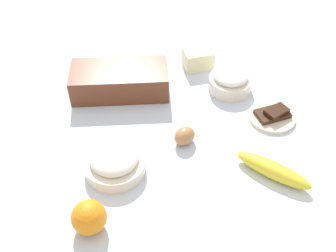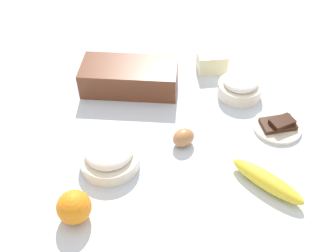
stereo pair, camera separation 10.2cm
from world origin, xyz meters
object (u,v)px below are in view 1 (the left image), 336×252
at_px(sugar_bowl, 230,81).
at_px(butter_block, 198,59).
at_px(flour_bowl, 115,162).
at_px(egg_near_butter, 185,136).
at_px(orange_fruit, 89,217).
at_px(banana, 273,170).
at_px(loaf_pan, 120,80).
at_px(chocolate_plate, 273,115).

relative_size(sugar_bowl, butter_block, 1.42).
height_order(flour_bowl, egg_near_butter, flour_bowl).
relative_size(flour_bowl, butter_block, 1.65).
height_order(orange_fruit, egg_near_butter, orange_fruit).
relative_size(banana, orange_fruit, 2.51).
distance_m(loaf_pan, flour_bowl, 0.30).
distance_m(orange_fruit, egg_near_butter, 0.33).
distance_m(loaf_pan, chocolate_plate, 0.45).
bearing_deg(butter_block, loaf_pan, -160.08).
distance_m(loaf_pan, egg_near_butter, 0.28).
distance_m(banana, butter_block, 0.47).
distance_m(flour_bowl, orange_fruit, 0.16).
xyz_separation_m(butter_block, egg_near_butter, (-0.10, -0.32, -0.01)).
bearing_deg(butter_block, egg_near_butter, -106.89).
height_order(butter_block, egg_near_butter, butter_block).
bearing_deg(orange_fruit, chocolate_plate, 29.12).
distance_m(loaf_pan, banana, 0.51).
bearing_deg(egg_near_butter, loaf_pan, 123.49).
bearing_deg(sugar_bowl, orange_fruit, -134.56).
distance_m(sugar_bowl, butter_block, 0.14).
bearing_deg(banana, chocolate_plate, 71.47).
xyz_separation_m(sugar_bowl, orange_fruit, (-0.41, -0.42, 0.01)).
distance_m(orange_fruit, butter_block, 0.64).
height_order(loaf_pan, chocolate_plate, loaf_pan).
relative_size(flour_bowl, banana, 0.78).
distance_m(sugar_bowl, egg_near_butter, 0.26).
bearing_deg(butter_block, orange_fruit, -121.99).
bearing_deg(chocolate_plate, loaf_pan, 156.93).
height_order(banana, chocolate_plate, banana).
height_order(butter_block, chocolate_plate, butter_block).
xyz_separation_m(loaf_pan, butter_block, (0.25, 0.09, -0.01)).
height_order(flour_bowl, chocolate_plate, flour_bowl).
relative_size(banana, butter_block, 2.11).
height_order(egg_near_butter, chocolate_plate, egg_near_butter).
relative_size(loaf_pan, butter_block, 3.21).
height_order(orange_fruit, butter_block, orange_fruit).
relative_size(sugar_bowl, orange_fruit, 1.69).
bearing_deg(sugar_bowl, egg_near_butter, -130.76).
bearing_deg(orange_fruit, sugar_bowl, 45.44).
distance_m(flour_bowl, banana, 0.38).
bearing_deg(flour_bowl, butter_block, 54.40).
relative_size(egg_near_butter, chocolate_plate, 0.46).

